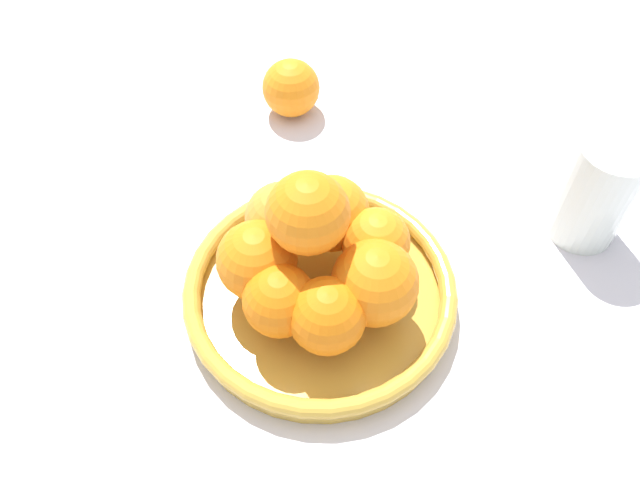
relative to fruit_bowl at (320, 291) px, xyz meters
The scene contains 5 objects.
ground_plane 0.02m from the fruit_bowl, ahead, with size 4.00×4.00×0.00m, color silver.
fruit_bowl is the anchor object (origin of this frame).
orange_pile 0.06m from the fruit_bowl, behind, with size 0.18×0.17×0.13m.
stray_orange 0.28m from the fruit_bowl, 126.81° to the left, with size 0.07×0.07×0.07m, color orange.
drinking_glass 0.29m from the fruit_bowl, 47.55° to the left, with size 0.07×0.07×0.12m, color silver.
Camera 1 is at (0.16, -0.29, 0.52)m, focal length 35.00 mm.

